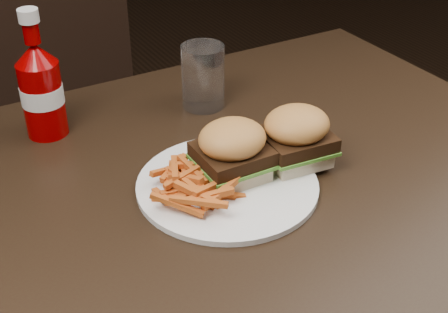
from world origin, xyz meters
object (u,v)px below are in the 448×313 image
chair_far (33,129)px  ketchup_bottle (43,102)px  dining_table (194,195)px  plate (227,185)px  tumbler (203,78)px

chair_far → ketchup_bottle: (-0.09, -0.60, 0.38)m
dining_table → plate: bearing=-39.4°
ketchup_bottle → tumbler: 0.28m
chair_far → tumbler: 0.77m
plate → ketchup_bottle: size_ratio=1.97×
chair_far → plate: bearing=89.1°
ketchup_bottle → tumbler: (0.28, -0.04, -0.01)m
dining_table → chair_far: dining_table is taller
ketchup_bottle → dining_table: bearing=-61.0°
chair_far → ketchup_bottle: 0.72m
dining_table → chair_far: bearing=93.9°
plate → tumbler: bearing=69.4°
plate → tumbler: 0.27m
dining_table → tumbler: bearing=58.5°
dining_table → ketchup_bottle: 0.31m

